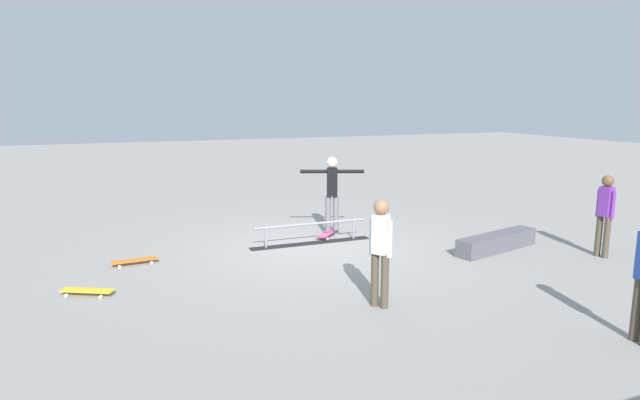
{
  "coord_description": "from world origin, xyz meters",
  "views": [
    {
      "loc": [
        3.84,
        9.7,
        2.92
      ],
      "look_at": [
        0.02,
        0.14,
        1.0
      ],
      "focal_mm": 30.24,
      "sensor_mm": 36.0,
      "label": 1
    }
  ],
  "objects_px": {
    "bystander_purple_shirt": "(605,211)",
    "skate_ledge": "(497,242)",
    "skater_main": "(332,190)",
    "skateboard_main": "(328,233)",
    "grind_rail": "(311,234)",
    "loose_skateboard_yellow": "(87,291)",
    "bystander_white_shirt": "(380,247)",
    "loose_skateboard_orange": "(135,260)"
  },
  "relations": [
    {
      "from": "skate_ledge",
      "to": "skater_main",
      "type": "xyz_separation_m",
      "value": [
        2.52,
        -2.36,
        0.83
      ]
    },
    {
      "from": "grind_rail",
      "to": "bystander_purple_shirt",
      "type": "xyz_separation_m",
      "value": [
        -4.75,
        2.93,
        0.69
      ]
    },
    {
      "from": "grind_rail",
      "to": "skateboard_main",
      "type": "distance_m",
      "value": 0.67
    },
    {
      "from": "bystander_purple_shirt",
      "to": "skate_ledge",
      "type": "bearing_deg",
      "value": 45.79
    },
    {
      "from": "loose_skateboard_orange",
      "to": "skate_ledge",
      "type": "bearing_deg",
      "value": -18.27
    },
    {
      "from": "skater_main",
      "to": "bystander_white_shirt",
      "type": "bearing_deg",
      "value": 97.33
    },
    {
      "from": "grind_rail",
      "to": "skater_main",
      "type": "distance_m",
      "value": 1.18
    },
    {
      "from": "loose_skateboard_yellow",
      "to": "bystander_purple_shirt",
      "type": "bearing_deg",
      "value": 19.14
    },
    {
      "from": "skater_main",
      "to": "grind_rail",
      "type": "bearing_deg",
      "value": 58.16
    },
    {
      "from": "bystander_white_shirt",
      "to": "loose_skateboard_yellow",
      "type": "relative_size",
      "value": 1.95
    },
    {
      "from": "skater_main",
      "to": "loose_skateboard_yellow",
      "type": "relative_size",
      "value": 2.14
    },
    {
      "from": "loose_skateboard_orange",
      "to": "loose_skateboard_yellow",
      "type": "height_order",
      "value": "same"
    },
    {
      "from": "skateboard_main",
      "to": "grind_rail",
      "type": "bearing_deg",
      "value": -9.0
    },
    {
      "from": "grind_rail",
      "to": "bystander_white_shirt",
      "type": "distance_m",
      "value": 3.67
    },
    {
      "from": "bystander_white_shirt",
      "to": "loose_skateboard_orange",
      "type": "distance_m",
      "value": 4.72
    },
    {
      "from": "grind_rail",
      "to": "loose_skateboard_yellow",
      "type": "height_order",
      "value": "grind_rail"
    },
    {
      "from": "grind_rail",
      "to": "loose_skateboard_orange",
      "type": "bearing_deg",
      "value": 2.79
    },
    {
      "from": "loose_skateboard_yellow",
      "to": "skate_ledge",
      "type": "bearing_deg",
      "value": 25.6
    },
    {
      "from": "skateboard_main",
      "to": "loose_skateboard_yellow",
      "type": "relative_size",
      "value": 0.89
    },
    {
      "from": "skater_main",
      "to": "bystander_purple_shirt",
      "type": "xyz_separation_m",
      "value": [
        -4.06,
        3.45,
        -0.11
      ]
    },
    {
      "from": "skate_ledge",
      "to": "skater_main",
      "type": "distance_m",
      "value": 3.55
    },
    {
      "from": "skateboard_main",
      "to": "loose_skateboard_yellow",
      "type": "xyz_separation_m",
      "value": [
        4.75,
        1.93,
        0.0
      ]
    },
    {
      "from": "grind_rail",
      "to": "skate_ledge",
      "type": "height_order",
      "value": "grind_rail"
    },
    {
      "from": "skater_main",
      "to": "loose_skateboard_yellow",
      "type": "xyz_separation_m",
      "value": [
        4.91,
        2.06,
        -0.92
      ]
    },
    {
      "from": "skater_main",
      "to": "loose_skateboard_orange",
      "type": "bearing_deg",
      "value": 30.5
    },
    {
      "from": "skateboard_main",
      "to": "loose_skateboard_orange",
      "type": "distance_m",
      "value": 4.03
    },
    {
      "from": "skate_ledge",
      "to": "bystander_white_shirt",
      "type": "distance_m",
      "value": 4.0
    },
    {
      "from": "skater_main",
      "to": "bystander_purple_shirt",
      "type": "distance_m",
      "value": 5.32
    },
    {
      "from": "loose_skateboard_yellow",
      "to": "grind_rail",
      "type": "bearing_deg",
      "value": 48.02
    },
    {
      "from": "bystander_purple_shirt",
      "to": "loose_skateboard_orange",
      "type": "relative_size",
      "value": 1.92
    },
    {
      "from": "bystander_purple_shirt",
      "to": "bystander_white_shirt",
      "type": "height_order",
      "value": "bystander_white_shirt"
    },
    {
      "from": "bystander_white_shirt",
      "to": "loose_skateboard_orange",
      "type": "bearing_deg",
      "value": 8.28
    },
    {
      "from": "loose_skateboard_orange",
      "to": "loose_skateboard_yellow",
      "type": "xyz_separation_m",
      "value": [
        0.75,
        1.38,
        0.0
      ]
    },
    {
      "from": "grind_rail",
      "to": "bystander_purple_shirt",
      "type": "bearing_deg",
      "value": 148.37
    },
    {
      "from": "grind_rail",
      "to": "bystander_purple_shirt",
      "type": "height_order",
      "value": "bystander_purple_shirt"
    },
    {
      "from": "skate_ledge",
      "to": "grind_rail",
      "type": "bearing_deg",
      "value": -29.87
    },
    {
      "from": "skater_main",
      "to": "skateboard_main",
      "type": "distance_m",
      "value": 0.94
    },
    {
      "from": "loose_skateboard_orange",
      "to": "bystander_purple_shirt",
      "type": "bearing_deg",
      "value": -22.75
    },
    {
      "from": "skate_ledge",
      "to": "skater_main",
      "type": "height_order",
      "value": "skater_main"
    },
    {
      "from": "grind_rail",
      "to": "skateboard_main",
      "type": "xyz_separation_m",
      "value": [
        -0.53,
        -0.39,
        -0.12
      ]
    },
    {
      "from": "skateboard_main",
      "to": "bystander_white_shirt",
      "type": "height_order",
      "value": "bystander_white_shirt"
    },
    {
      "from": "bystander_purple_shirt",
      "to": "bystander_white_shirt",
      "type": "distance_m",
      "value": 5.11
    }
  ]
}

